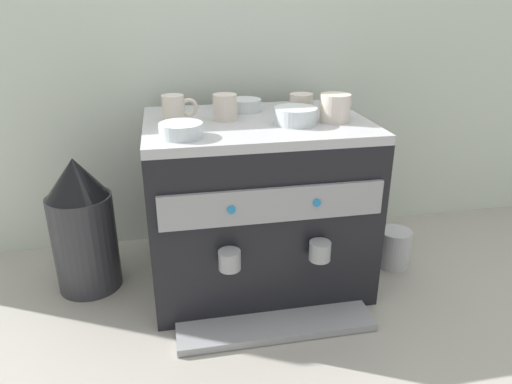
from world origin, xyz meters
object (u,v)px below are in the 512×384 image
Objects in this scene: ceramic_cup_0 at (225,107)px; ceramic_cup_1 at (175,108)px; ceramic_cup_3 at (301,104)px; ceramic_bowl_0 at (181,130)px; coffee_grinder at (83,226)px; ceramic_bowl_2 at (295,116)px; ceramic_cup_2 at (336,108)px; ceramic_bowl_1 at (245,105)px; espresso_machine at (256,203)px; milk_pitcher at (394,248)px.

ceramic_cup_1 is (-0.14, 0.00, 0.00)m from ceramic_cup_0.
ceramic_cup_3 reaches higher than ceramic_bowl_0.
ceramic_bowl_0 reaches higher than coffee_grinder.
ceramic_cup_3 is 0.11m from ceramic_bowl_2.
ceramic_cup_2 is 0.28m from ceramic_bowl_1.
ceramic_cup_0 is 0.22m from ceramic_cup_3.
ceramic_cup_0 is at bearing 50.43° from ceramic_bowl_0.
ceramic_bowl_0 is 0.31m from ceramic_bowl_2.
ceramic_cup_3 is at bearing 15.69° from espresso_machine.
milk_pitcher is (0.53, -0.05, -0.47)m from ceramic_cup_0.
ceramic_bowl_0 is (-0.21, -0.13, 0.27)m from espresso_machine.
ceramic_cup_1 is 0.33m from ceramic_bowl_2.
ceramic_bowl_2 reaches higher than ceramic_bowl_0.
espresso_machine is 0.51m from coffee_grinder.
milk_pitcher is at bearing 8.77° from ceramic_bowl_0.
ceramic_bowl_2 is 0.58m from milk_pitcher.
espresso_machine is 0.36m from ceramic_cup_2.
ceramic_cup_2 reaches higher than ceramic_cup_0.
milk_pitcher is (0.24, 0.02, -0.48)m from ceramic_cup_2.
coffee_grinder is (-0.29, 0.17, -0.32)m from ceramic_bowl_0.
coffee_grinder is at bearing -171.07° from ceramic_bowl_1.
ceramic_cup_0 is at bearing 154.09° from ceramic_bowl_2.
ceramic_cup_3 is 1.00× the size of ceramic_bowl_1.
ceramic_cup_1 is 0.24× the size of coffee_grinder.
ceramic_cup_2 is at bearing -174.45° from milk_pitcher.
espresso_machine is 0.30m from ceramic_cup_0.
milk_pitcher is at bearing 5.55° from ceramic_cup_2.
ceramic_cup_0 is 0.71m from milk_pitcher.
ceramic_cup_0 reaches higher than ceramic_cup_3.
coffee_grinder is at bearing 177.82° from ceramic_cup_0.
coffee_grinder is (-0.29, 0.01, -0.34)m from ceramic_cup_1.
ceramic_bowl_2 is at bearing -176.12° from ceramic_cup_2.
ceramic_cup_1 reaches higher than ceramic_cup_3.
ceramic_cup_0 is (-0.08, 0.03, 0.29)m from espresso_machine.
ceramic_cup_0 reaches higher than milk_pitcher.
espresso_machine is at bearing -4.75° from coffee_grinder.
ceramic_bowl_1 is at bearing 162.16° from milk_pitcher.
espresso_machine is at bearing -164.31° from ceramic_cup_3.
ceramic_cup_0 is 0.54m from coffee_grinder.
ceramic_cup_2 is 0.43m from ceramic_bowl_0.
coffee_grinder is at bearing 175.25° from espresso_machine.
espresso_machine is 5.60× the size of ceramic_cup_2.
ceramic_cup_2 reaches higher than milk_pitcher.
ceramic_cup_0 is 0.86× the size of ceramic_bowl_2.
ceramic_cup_3 is 0.90× the size of ceramic_bowl_0.
ceramic_bowl_2 reaches higher than espresso_machine.
ceramic_cup_2 is at bearing -52.30° from ceramic_cup_3.
ceramic_cup_2 reaches higher than ceramic_bowl_1.
ceramic_cup_0 is at bearing 162.51° from espresso_machine.
ceramic_cup_3 is at bearing 3.45° from ceramic_cup_0.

